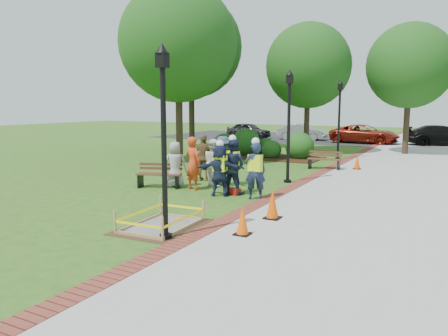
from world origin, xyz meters
The scene contains 36 objects.
ground centered at (0.00, 0.00, 0.00)m, with size 100.00×100.00×0.00m, color #285116.
sidewalk centered at (5.00, 10.00, 0.01)m, with size 6.00×60.00×0.02m, color #9E9E99.
brick_edging centered at (1.75, 10.00, 0.01)m, with size 0.50×60.00×0.03m, color maroon.
mulch_bed centered at (-3.00, 12.00, 0.02)m, with size 7.00×3.00×0.05m, color #381E0F.
parking_lot centered at (0.00, 27.00, 0.00)m, with size 36.00×12.00×0.01m, color black.
wet_concrete_pad centered at (0.63, -2.30, 0.23)m, with size 1.80×2.37×0.55m.
bench_near centered at (-2.49, 1.84, 0.28)m, with size 1.68×1.02×0.87m.
bench_far centered at (1.56, 9.10, 0.26)m, with size 1.56×0.63×0.82m.
cone_front centered at (2.68, -2.00, 0.34)m, with size 0.35×0.35×0.70m.
cone_back centered at (2.75, -0.35, 0.38)m, with size 0.40×0.40×0.80m.
cone_far centered at (2.93, 9.71, 0.33)m, with size 0.34×0.34×0.68m.
toolbox centered at (0.46, 1.99, 0.11)m, with size 0.44×0.24×0.22m, color maroon.
lamp_near centered at (1.25, -3.00, 2.48)m, with size 0.28×0.28×4.26m.
lamp_mid centered at (1.25, 5.00, 2.48)m, with size 0.28×0.28×4.26m.
lamp_far centered at (1.25, 13.00, 2.48)m, with size 0.28×0.28×4.26m.
tree_left centered at (-5.62, 7.87, 5.97)m, with size 5.87×5.87×8.92m.
tree_back centered at (-1.28, 15.38, 5.27)m, with size 5.12×5.12×7.84m.
tree_right centered at (4.20, 17.55, 5.21)m, with size 4.99×4.99×7.71m.
tree_far centered at (-8.60, 13.81, 6.63)m, with size 6.58×6.58×9.93m.
shrub_a centered at (-5.08, 11.77, 0.00)m, with size 1.40×1.40×1.40m, color #224D16.
shrub_b centered at (-4.07, 12.60, 0.00)m, with size 1.70×1.70×1.70m, color #224D16.
shrub_c centered at (-2.15, 11.82, 0.00)m, with size 1.09×1.09×1.09m, color #224D16.
shrub_d centered at (-0.69, 12.33, 0.00)m, with size 1.58×1.58×1.58m, color #224D16.
shrub_e centered at (-3.08, 13.27, 0.00)m, with size 1.08×1.08×1.08m, color #224D16.
casual_person_a centered at (-2.02, 2.20, 0.83)m, with size 0.63×0.56×1.66m.
casual_person_b centered at (-1.22, 2.12, 0.93)m, with size 0.67×0.52×1.86m.
casual_person_c centered at (-0.91, 3.06, 0.86)m, with size 0.66×0.61×1.73m.
casual_person_d centered at (-1.77, 3.82, 0.90)m, with size 0.65×0.50×1.81m.
casual_person_e centered at (-0.60, 3.18, 0.92)m, with size 0.60×0.39×1.83m.
hivis_worker_a centered at (0.14, 1.60, 0.92)m, with size 0.62×0.49×1.84m.
hivis_worker_b centered at (1.35, 1.70, 0.97)m, with size 0.68×0.61×1.95m.
hivis_worker_c centered at (0.34, 2.10, 0.98)m, with size 0.60×0.40×1.98m.
parked_car_a centered at (-9.38, 24.47, 0.00)m, with size 4.58×1.99×1.49m, color #29292B.
parked_car_b centered at (-4.59, 24.83, 0.00)m, with size 4.46×1.94×1.45m, color #97979C.
parked_car_c centered at (0.64, 24.00, 0.00)m, with size 4.76×2.07×1.55m, color maroon.
parked_car_d centered at (6.02, 24.52, 0.00)m, with size 4.91×2.14×1.60m, color black.
Camera 1 is at (6.83, -10.74, 2.98)m, focal length 35.00 mm.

